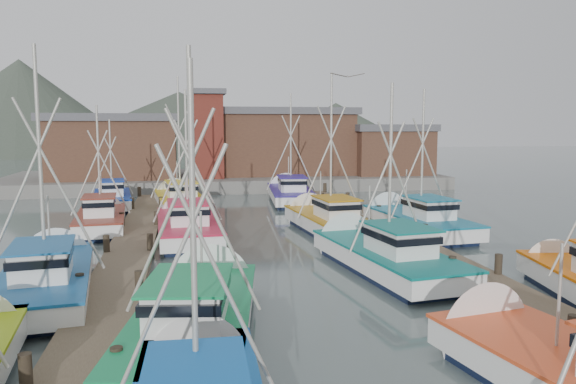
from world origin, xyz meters
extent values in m
plane|color=#516160|center=(0.00, 0.00, 0.00)|extent=(260.00, 260.00, 0.00)
cube|color=#4E4130|center=(-7.00, 4.00, 0.20)|extent=(2.20, 46.00, 0.40)
cylinder|color=black|center=(-8.00, -2.00, 0.45)|extent=(0.30, 0.30, 1.50)
cylinder|color=black|center=(-8.00, 5.00, 0.45)|extent=(0.30, 0.30, 1.50)
cylinder|color=black|center=(-8.00, 12.00, 0.45)|extent=(0.30, 0.30, 1.50)
cylinder|color=black|center=(-8.00, 19.00, 0.45)|extent=(0.30, 0.30, 1.50)
cylinder|color=black|center=(-8.00, 26.00, 0.45)|extent=(0.30, 0.30, 1.50)
cylinder|color=black|center=(-6.00, -9.00, 0.45)|extent=(0.30, 0.30, 1.50)
cylinder|color=black|center=(-6.00, -2.00, 0.45)|extent=(0.30, 0.30, 1.50)
cylinder|color=black|center=(-6.00, 5.00, 0.45)|extent=(0.30, 0.30, 1.50)
cylinder|color=black|center=(-6.00, 12.00, 0.45)|extent=(0.30, 0.30, 1.50)
cylinder|color=black|center=(-6.00, 19.00, 0.45)|extent=(0.30, 0.30, 1.50)
cylinder|color=black|center=(-6.00, 26.00, 0.45)|extent=(0.30, 0.30, 1.50)
cube|color=#4E4130|center=(7.00, 4.00, 0.20)|extent=(2.20, 46.00, 0.40)
cylinder|color=black|center=(6.00, -9.00, 0.45)|extent=(0.30, 0.30, 1.50)
cylinder|color=black|center=(6.00, -2.00, 0.45)|extent=(0.30, 0.30, 1.50)
cylinder|color=black|center=(6.00, 5.00, 0.45)|extent=(0.30, 0.30, 1.50)
cylinder|color=black|center=(6.00, 12.00, 0.45)|extent=(0.30, 0.30, 1.50)
cylinder|color=black|center=(6.00, 19.00, 0.45)|extent=(0.30, 0.30, 1.50)
cylinder|color=black|center=(6.00, 26.00, 0.45)|extent=(0.30, 0.30, 1.50)
cylinder|color=black|center=(8.00, -2.00, 0.45)|extent=(0.30, 0.30, 1.50)
cylinder|color=black|center=(8.00, 5.00, 0.45)|extent=(0.30, 0.30, 1.50)
cylinder|color=black|center=(8.00, 12.00, 0.45)|extent=(0.30, 0.30, 1.50)
cylinder|color=black|center=(8.00, 19.00, 0.45)|extent=(0.30, 0.30, 1.50)
cylinder|color=black|center=(8.00, 26.00, 0.45)|extent=(0.30, 0.30, 1.50)
cube|color=slate|center=(0.00, 37.00, 0.60)|extent=(44.00, 16.00, 1.20)
cube|color=brown|center=(-11.00, 35.00, 3.95)|extent=(12.00, 8.00, 5.50)
cube|color=#515155|center=(-11.00, 35.00, 7.05)|extent=(12.72, 8.48, 0.70)
cube|color=brown|center=(6.00, 37.00, 4.30)|extent=(14.00, 9.00, 6.20)
cube|color=#515155|center=(6.00, 37.00, 7.75)|extent=(14.84, 9.54, 0.70)
cube|color=brown|center=(17.00, 34.00, 3.45)|extent=(8.00, 6.00, 4.50)
cube|color=#515155|center=(17.00, 34.00, 6.05)|extent=(8.48, 6.36, 0.70)
cube|color=#5E231A|center=(-2.00, 33.00, 5.20)|extent=(3.00, 3.00, 8.00)
cube|color=#515155|center=(-2.00, 33.00, 9.45)|extent=(3.60, 3.60, 0.50)
cone|color=#434D40|center=(-40.00, 115.00, 0.00)|extent=(110.00, 110.00, 42.00)
cone|color=#434D40|center=(-5.00, 130.00, 0.00)|extent=(140.00, 140.00, 30.00)
cone|color=#434D40|center=(35.00, 120.00, 0.00)|extent=(90.00, 90.00, 24.00)
cone|color=white|center=(-4.09, -8.10, 0.55)|extent=(2.47, 1.18, 2.44)
cube|color=#0D5EB8|center=(-4.25, -12.93, 2.24)|extent=(1.87, 2.79, 0.07)
cylinder|color=#AAA79C|center=(-4.23, -12.15, 4.29)|extent=(0.11, 0.11, 6.38)
cylinder|color=#AAA79C|center=(-4.72, -12.13, 3.54)|extent=(2.28, 0.16, 4.99)
cylinder|color=#AAA79C|center=(-3.73, -12.17, 3.54)|extent=(2.28, 0.16, 4.99)
cylinder|color=#AAA79C|center=(-4.17, -10.59, 2.30)|extent=(0.07, 0.07, 2.18)
cone|color=white|center=(3.76, -7.70, 0.55)|extent=(3.08, 1.58, 2.93)
cylinder|color=#AAA79C|center=(4.26, -10.66, 2.30)|extent=(0.09, 0.09, 2.62)
cube|color=#101935|center=(-4.13, -6.07, 0.05)|extent=(4.04, 8.77, 0.70)
cube|color=white|center=(-4.13, -6.07, 0.70)|extent=(4.59, 9.96, 0.80)
cube|color=#0F8B4B|center=(-4.13, -6.07, 1.08)|extent=(4.70, 10.07, 0.10)
cone|color=white|center=(-3.38, -1.34, 0.55)|extent=(3.13, 1.56, 3.00)
cube|color=white|center=(-4.31, -7.21, 1.65)|extent=(2.36, 3.15, 1.10)
cube|color=black|center=(-4.31, -7.21, 1.88)|extent=(2.53, 3.45, 0.28)
cube|color=#0F8B4B|center=(-4.31, -7.21, 2.24)|extent=(2.69, 3.66, 0.07)
cylinder|color=#AAA79C|center=(-4.16, -6.26, 4.80)|extent=(0.15, 0.15, 7.40)
cylinder|color=#AAA79C|center=(-4.77, -6.17, 3.93)|extent=(2.63, 0.52, 5.79)
cylinder|color=#AAA79C|center=(-3.56, -6.36, 3.93)|extent=(2.63, 0.52, 5.79)
cylinder|color=#AAA79C|center=(-3.86, -4.37, 2.30)|extent=(0.09, 0.09, 2.68)
cube|color=#101935|center=(4.14, 0.36, 0.05)|extent=(3.76, 8.57, 0.70)
cube|color=white|center=(4.14, 0.36, 0.70)|extent=(4.27, 9.74, 0.80)
cube|color=#086E68|center=(4.14, 0.36, 1.08)|extent=(4.38, 9.85, 0.10)
cone|color=white|center=(3.53, 5.03, 0.55)|extent=(3.06, 1.48, 2.94)
cube|color=white|center=(4.29, -0.76, 1.65)|extent=(2.26, 3.05, 1.10)
cube|color=black|center=(4.29, -0.76, 1.88)|extent=(2.41, 3.35, 0.28)
cube|color=#086E68|center=(4.29, -0.76, 2.24)|extent=(2.56, 3.55, 0.07)
cylinder|color=#AAA79C|center=(4.17, 0.18, 4.59)|extent=(0.15, 0.15, 6.97)
cylinder|color=#AAA79C|center=(3.57, 0.10, 3.77)|extent=(2.49, 0.42, 5.46)
cylinder|color=#AAA79C|center=(4.77, 0.25, 3.77)|extent=(2.49, 0.42, 5.46)
cylinder|color=#AAA79C|center=(3.92, 2.04, 2.30)|extent=(0.09, 0.09, 2.63)
cube|color=#101935|center=(-9.36, -0.82, 0.05)|extent=(3.51, 8.17, 0.70)
cube|color=white|center=(-9.36, -0.82, 0.70)|extent=(3.99, 9.29, 0.80)
cube|color=#165995|center=(-9.36, -0.82, 1.08)|extent=(4.09, 9.39, 0.10)
cone|color=white|center=(-9.90, 3.64, 0.55)|extent=(2.92, 1.43, 2.81)
cube|color=white|center=(-9.23, -1.89, 1.65)|extent=(2.13, 2.90, 1.10)
cube|color=black|center=(-9.23, -1.89, 1.88)|extent=(2.28, 3.18, 0.28)
cube|color=#165995|center=(-9.23, -1.89, 2.24)|extent=(2.41, 3.37, 0.07)
cylinder|color=#AAA79C|center=(-9.34, -1.00, 5.12)|extent=(0.15, 0.15, 8.03)
cylinder|color=#AAA79C|center=(-9.95, -1.08, 4.17)|extent=(2.86, 0.45, 6.28)
cylinder|color=#AAA79C|center=(-8.72, -0.93, 4.17)|extent=(2.86, 0.45, 6.28)
cylinder|color=#AAA79C|center=(-9.55, 0.79, 2.30)|extent=(0.09, 0.09, 2.70)
cone|color=white|center=(10.55, -1.34, 0.55)|extent=(2.47, 1.47, 2.32)
cube|color=#101935|center=(-4.18, 9.30, 0.05)|extent=(3.13, 8.58, 0.70)
cube|color=white|center=(-4.18, 9.30, 0.70)|extent=(3.56, 9.75, 0.80)
cube|color=#C41D3D|center=(-4.18, 9.30, 1.08)|extent=(3.66, 9.85, 0.10)
cone|color=white|center=(-4.39, 14.10, 0.55)|extent=(3.05, 1.23, 3.01)
cube|color=white|center=(-4.13, 8.14, 1.65)|extent=(2.07, 2.97, 1.10)
cube|color=black|center=(-4.13, 8.14, 1.88)|extent=(2.21, 3.26, 0.28)
cube|color=#C41D3D|center=(-4.13, 8.14, 2.24)|extent=(2.34, 3.46, 0.07)
cylinder|color=#AAA79C|center=(-4.17, 9.10, 4.68)|extent=(0.14, 0.14, 7.16)
cylinder|color=#AAA79C|center=(-4.79, 9.08, 3.84)|extent=(2.57, 0.21, 5.60)
cylinder|color=#AAA79C|center=(-3.56, 9.13, 3.84)|extent=(2.57, 0.21, 5.60)
cylinder|color=#AAA79C|center=(-4.26, 11.03, 2.30)|extent=(0.08, 0.08, 2.69)
cube|color=#101935|center=(4.01, 9.40, 0.05)|extent=(3.28, 8.09, 0.70)
cube|color=white|center=(4.01, 9.40, 0.70)|extent=(3.73, 9.19, 0.80)
cube|color=#BA7E0D|center=(4.01, 9.40, 1.08)|extent=(3.82, 9.29, 0.10)
cone|color=white|center=(3.60, 13.86, 0.55)|extent=(2.89, 1.35, 2.80)
cube|color=white|center=(4.11, 8.33, 1.65)|extent=(2.05, 2.84, 1.10)
cube|color=black|center=(4.11, 8.33, 1.88)|extent=(2.19, 3.12, 0.28)
cube|color=#BA7E0D|center=(4.11, 8.33, 2.24)|extent=(2.32, 3.31, 0.07)
cylinder|color=#AAA79C|center=(4.03, 9.22, 5.20)|extent=(0.14, 0.14, 8.19)
cylinder|color=#AAA79C|center=(3.46, 9.17, 4.23)|extent=(2.91, 0.36, 6.40)
cylinder|color=#AAA79C|center=(4.60, 9.27, 4.23)|extent=(2.91, 0.36, 6.40)
cylinder|color=#AAA79C|center=(3.86, 11.00, 2.30)|extent=(0.08, 0.08, 2.50)
cube|color=#101935|center=(-9.27, 12.61, 0.05)|extent=(2.91, 7.31, 0.70)
cube|color=white|center=(-9.27, 12.61, 0.70)|extent=(3.30, 8.31, 0.80)
cube|color=maroon|center=(-9.27, 12.61, 1.08)|extent=(3.39, 8.39, 0.10)
cone|color=white|center=(-9.60, 16.65, 0.55)|extent=(2.61, 1.31, 2.53)
cube|color=white|center=(-9.19, 11.64, 1.65)|extent=(1.83, 2.56, 1.10)
cube|color=black|center=(-9.19, 11.64, 1.88)|extent=(1.96, 2.81, 0.28)
cube|color=maroon|center=(-9.19, 11.64, 2.24)|extent=(2.08, 2.98, 0.07)
cylinder|color=#AAA79C|center=(-9.25, 12.45, 4.30)|extent=(0.13, 0.13, 6.40)
cylinder|color=#AAA79C|center=(-9.81, 12.40, 3.55)|extent=(2.30, 0.28, 5.01)
cylinder|color=#AAA79C|center=(-8.70, 12.49, 3.55)|extent=(2.30, 0.28, 5.01)
cylinder|color=#AAA79C|center=(-9.39, 14.07, 2.30)|extent=(0.08, 0.08, 2.43)
cube|color=#101935|center=(9.20, 8.47, 0.05)|extent=(3.41, 8.30, 0.70)
cube|color=white|center=(9.20, 8.47, 0.70)|extent=(3.88, 9.44, 0.80)
cube|color=#106D8C|center=(9.20, 8.47, 1.08)|extent=(3.98, 9.54, 0.10)
cone|color=white|center=(8.77, 13.05, 0.55)|extent=(3.00, 1.37, 2.91)
cube|color=white|center=(9.31, 7.37, 1.65)|extent=(2.13, 2.92, 1.10)
cube|color=black|center=(9.31, 7.37, 1.88)|extent=(2.27, 3.21, 0.28)
cube|color=#106D8C|center=(9.31, 7.37, 2.24)|extent=(2.41, 3.40, 0.07)
cylinder|color=#AAA79C|center=(9.22, 8.29, 4.75)|extent=(0.15, 0.15, 7.30)
cylinder|color=#AAA79C|center=(8.61, 8.23, 3.89)|extent=(2.61, 0.35, 5.71)
cylinder|color=#AAA79C|center=(9.83, 8.35, 3.89)|extent=(2.61, 0.35, 5.71)
cylinder|color=#AAA79C|center=(9.05, 10.12, 2.30)|extent=(0.09, 0.09, 2.69)
cube|color=#101935|center=(-4.64, 20.31, 0.05)|extent=(3.66, 8.59, 0.70)
cube|color=white|center=(-4.64, 20.31, 0.70)|extent=(4.16, 9.76, 0.80)
cube|color=gold|center=(-4.64, 20.31, 1.08)|extent=(4.26, 9.87, 0.10)
cone|color=white|center=(-5.19, 25.01, 0.55)|extent=(3.07, 1.44, 2.96)
cube|color=white|center=(-4.51, 19.18, 1.65)|extent=(2.23, 3.04, 1.10)
cube|color=black|center=(-4.51, 19.18, 1.88)|extent=(2.38, 3.34, 0.28)
cube|color=gold|center=(-4.51, 19.18, 2.24)|extent=(2.53, 3.54, 0.07)
cylinder|color=#AAA79C|center=(-4.62, 20.12, 5.48)|extent=(0.15, 0.15, 8.76)
cylinder|color=#AAA79C|center=(-5.22, 20.05, 4.45)|extent=(3.11, 0.46, 6.84)
cylinder|color=#AAA79C|center=(-4.02, 20.19, 4.45)|extent=(3.11, 0.46, 6.84)
cylinder|color=#AAA79C|center=(-4.84, 22.00, 2.30)|extent=(0.09, 0.09, 2.64)
cube|color=#101935|center=(4.30, 22.92, 0.05)|extent=(3.58, 8.79, 0.70)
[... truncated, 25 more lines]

